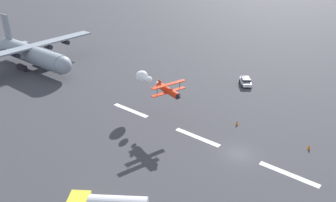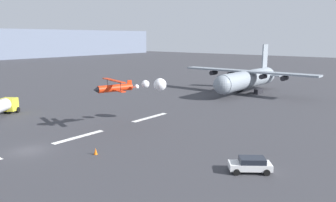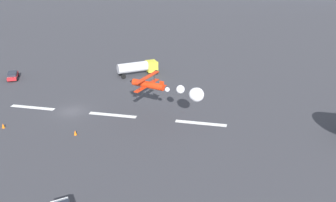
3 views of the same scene
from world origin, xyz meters
name	(u,v)px [view 2 (image 2 of 3)]	position (x,y,z in m)	size (l,w,h in m)	color
ground_plane	(29,151)	(0.00, 0.00, 0.00)	(440.00, 440.00, 0.00)	#38383D
runway_stripe_3	(79,137)	(7.22, 0.00, 0.01)	(8.00, 0.90, 0.01)	white
runway_stripe_4	(150,117)	(21.67, 0.00, 0.01)	(8.00, 0.90, 0.01)	white
cargo_transport_plane	(245,79)	(53.73, -1.39, 3.51)	(25.39, 33.21, 11.47)	gray
stunt_biplane_red	(146,85)	(18.54, -1.96, 5.99)	(12.05, 6.31, 2.38)	red
followme_car_yellow	(251,164)	(10.67, -23.45, 0.81)	(3.97, 4.42, 1.52)	white
traffic_cone_far	(96,151)	(4.18, -7.30, 0.38)	(0.44, 0.44, 0.75)	orange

